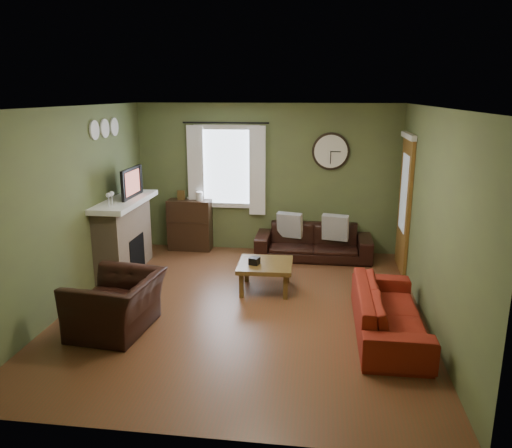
# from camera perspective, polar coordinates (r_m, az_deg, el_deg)

# --- Properties ---
(floor) EXTENTS (4.60, 5.20, 0.00)m
(floor) POSITION_cam_1_polar(r_m,az_deg,el_deg) (6.72, -1.31, -9.54)
(floor) COLOR brown
(floor) RESTS_ON ground
(ceiling) EXTENTS (4.60, 5.20, 0.00)m
(ceiling) POSITION_cam_1_polar(r_m,az_deg,el_deg) (6.12, -1.46, 13.23)
(ceiling) COLOR white
(ceiling) RESTS_ON ground
(wall_left) EXTENTS (0.00, 5.20, 2.60)m
(wall_left) POSITION_cam_1_polar(r_m,az_deg,el_deg) (7.02, -20.28, 1.80)
(wall_left) COLOR #556238
(wall_left) RESTS_ON ground
(wall_right) EXTENTS (0.00, 5.20, 2.60)m
(wall_right) POSITION_cam_1_polar(r_m,az_deg,el_deg) (6.37, 19.53, 0.61)
(wall_right) COLOR #556238
(wall_right) RESTS_ON ground
(wall_back) EXTENTS (4.60, 0.00, 2.60)m
(wall_back) POSITION_cam_1_polar(r_m,az_deg,el_deg) (8.82, 1.23, 5.21)
(wall_back) COLOR #556238
(wall_back) RESTS_ON ground
(wall_front) EXTENTS (4.60, 0.00, 2.60)m
(wall_front) POSITION_cam_1_polar(r_m,az_deg,el_deg) (3.86, -7.37, -7.62)
(wall_front) COLOR #556238
(wall_front) RESTS_ON ground
(fireplace) EXTENTS (0.40, 1.40, 1.10)m
(fireplace) POSITION_cam_1_polar(r_m,az_deg,el_deg) (8.12, -14.86, -1.56)
(fireplace) COLOR tan
(fireplace) RESTS_ON floor
(firebox) EXTENTS (0.04, 0.60, 0.55)m
(firebox) POSITION_cam_1_polar(r_m,az_deg,el_deg) (8.13, -13.50, -3.31)
(firebox) COLOR black
(firebox) RESTS_ON fireplace
(mantel) EXTENTS (0.58, 1.60, 0.08)m
(mantel) POSITION_cam_1_polar(r_m,az_deg,el_deg) (7.97, -14.94, 2.51)
(mantel) COLOR white
(mantel) RESTS_ON fireplace
(tv) EXTENTS (0.08, 0.60, 0.35)m
(tv) POSITION_cam_1_polar(r_m,az_deg,el_deg) (8.06, -14.51, 4.22)
(tv) COLOR black
(tv) RESTS_ON mantel
(tv_screen) EXTENTS (0.02, 0.62, 0.36)m
(tv_screen) POSITION_cam_1_polar(r_m,az_deg,el_deg) (8.02, -14.00, 4.61)
(tv_screen) COLOR #994C3F
(tv_screen) RESTS_ON mantel
(medallion_left) EXTENTS (0.28, 0.28, 0.03)m
(medallion_left) POSITION_cam_1_polar(r_m,az_deg,el_deg) (7.59, -17.99, 10.18)
(medallion_left) COLOR white
(medallion_left) RESTS_ON wall_left
(medallion_mid) EXTENTS (0.28, 0.28, 0.03)m
(medallion_mid) POSITION_cam_1_polar(r_m,az_deg,el_deg) (7.91, -16.91, 10.41)
(medallion_mid) COLOR white
(medallion_mid) RESTS_ON wall_left
(medallion_right) EXTENTS (0.28, 0.28, 0.03)m
(medallion_right) POSITION_cam_1_polar(r_m,az_deg,el_deg) (8.23, -15.91, 10.63)
(medallion_right) COLOR white
(medallion_right) RESTS_ON wall_left
(window_pane) EXTENTS (1.00, 0.02, 1.30)m
(window_pane) POSITION_cam_1_polar(r_m,az_deg,el_deg) (8.87, -3.30, 6.55)
(window_pane) COLOR silver
(window_pane) RESTS_ON wall_back
(curtain_rod) EXTENTS (0.03, 0.03, 1.50)m
(curtain_rod) POSITION_cam_1_polar(r_m,az_deg,el_deg) (8.70, -3.51, 11.48)
(curtain_rod) COLOR black
(curtain_rod) RESTS_ON wall_back
(curtain_left) EXTENTS (0.28, 0.04, 1.55)m
(curtain_left) POSITION_cam_1_polar(r_m,az_deg,el_deg) (8.90, -6.92, 6.17)
(curtain_left) COLOR white
(curtain_left) RESTS_ON wall_back
(curtain_right) EXTENTS (0.28, 0.04, 1.55)m
(curtain_right) POSITION_cam_1_polar(r_m,az_deg,el_deg) (8.70, 0.16, 6.07)
(curtain_right) COLOR white
(curtain_right) RESTS_ON wall_back
(wall_clock) EXTENTS (0.64, 0.06, 0.64)m
(wall_clock) POSITION_cam_1_polar(r_m,az_deg,el_deg) (8.65, 8.54, 8.20)
(wall_clock) COLOR white
(wall_clock) RESTS_ON wall_back
(door) EXTENTS (0.05, 0.90, 2.10)m
(door) POSITION_cam_1_polar(r_m,az_deg,el_deg) (8.19, 16.62, 2.06)
(door) COLOR brown
(door) RESTS_ON floor
(bookshelf) EXTENTS (0.77, 0.33, 0.91)m
(bookshelf) POSITION_cam_1_polar(r_m,az_deg,el_deg) (9.07, -7.56, -0.10)
(bookshelf) COLOR black
(bookshelf) RESTS_ON floor
(book) EXTENTS (0.24, 0.27, 0.02)m
(book) POSITION_cam_1_polar(r_m,az_deg,el_deg) (9.16, -7.95, 3.27)
(book) COLOR #543D19
(book) RESTS_ON bookshelf
(sofa_brown) EXTENTS (1.96, 0.77, 0.57)m
(sofa_brown) POSITION_cam_1_polar(r_m,az_deg,el_deg) (8.61, 6.57, -2.06)
(sofa_brown) COLOR black
(sofa_brown) RESTS_ON floor
(pillow_left) EXTENTS (0.45, 0.23, 0.43)m
(pillow_left) POSITION_cam_1_polar(r_m,az_deg,el_deg) (8.65, 3.88, -0.11)
(pillow_left) COLOR #A4A7AC
(pillow_left) RESTS_ON sofa_brown
(pillow_right) EXTENTS (0.46, 0.23, 0.44)m
(pillow_right) POSITION_cam_1_polar(r_m,az_deg,el_deg) (8.58, 9.05, -0.39)
(pillow_right) COLOR #A4A7AC
(pillow_right) RESTS_ON sofa_brown
(sofa_red) EXTENTS (0.75, 1.92, 0.56)m
(sofa_red) POSITION_cam_1_polar(r_m,az_deg,el_deg) (6.14, 14.95, -9.63)
(sofa_red) COLOR maroon
(sofa_red) RESTS_ON floor
(armchair) EXTENTS (1.01, 1.13, 0.68)m
(armchair) POSITION_cam_1_polar(r_m,az_deg,el_deg) (6.22, -15.64, -8.78)
(armchair) COLOR black
(armchair) RESTS_ON floor
(coffee_table) EXTENTS (0.79, 0.79, 0.41)m
(coffee_table) POSITION_cam_1_polar(r_m,az_deg,el_deg) (7.22, 1.07, -6.00)
(coffee_table) COLOR #543D19
(coffee_table) RESTS_ON floor
(tissue_box) EXTENTS (0.16, 0.16, 0.10)m
(tissue_box) POSITION_cam_1_polar(r_m,az_deg,el_deg) (7.10, -0.18, -4.68)
(tissue_box) COLOR black
(tissue_box) RESTS_ON coffee_table
(wine_glass_a) EXTENTS (0.07, 0.07, 0.20)m
(wine_glass_a) POSITION_cam_1_polar(r_m,az_deg,el_deg) (7.43, -16.50, 2.64)
(wine_glass_a) COLOR white
(wine_glass_a) RESTS_ON mantel
(wine_glass_b) EXTENTS (0.07, 0.07, 0.20)m
(wine_glass_b) POSITION_cam_1_polar(r_m,az_deg,el_deg) (7.54, -16.13, 2.83)
(wine_glass_b) COLOR white
(wine_glass_b) RESTS_ON mantel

